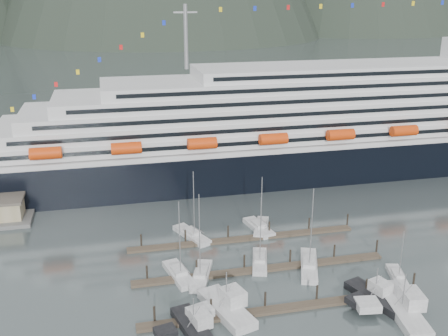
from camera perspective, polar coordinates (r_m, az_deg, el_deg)
The scene contains 17 objects.
ground at distance 98.38m, azimuth 7.45°, elevation -11.51°, with size 1600.00×1600.00×0.00m, color #444F50.
cruise_ship at distance 152.15m, azimuth 11.16°, elevation 4.17°, with size 210.00×30.40×50.30m.
dock_near at distance 88.81m, azimuth 6.65°, elevation -14.87°, with size 48.18×2.28×3.20m.
dock_mid at distance 99.30m, azimuth 4.12°, elevation -10.88°, with size 48.18×2.28×3.20m.
dock_far at distance 110.32m, azimuth 2.14°, elevation -7.65°, with size 48.18×2.28×3.20m.
sailboat_a at distance 97.22m, azimuth -4.93°, elevation -11.49°, with size 5.00×10.53×15.65m.
sailboat_b at distance 96.49m, azimuth -2.50°, elevation -11.69°, with size 6.08×10.95×17.24m.
sailboat_c at distance 101.36m, azimuth 3.91°, elevation -10.13°, with size 5.30×10.03×14.48m.
sailboat_d at distance 100.92m, azimuth 9.22°, elevation -10.48°, with size 7.06×12.64×16.93m.
sailboat_e at distance 111.42m, azimuth -3.54°, elevation -7.32°, with size 6.89×11.16×15.47m.
sailboat_f at distance 114.81m, azimuth 3.80°, elevation -6.51°, with size 4.82×10.41×12.80m.
sailboat_g at distance 114.97m, azimuth 4.07°, elevation -6.49°, with size 6.06×10.31×12.91m.
sailboat_h at distance 101.27m, azimuth 18.34°, elevation -11.19°, with size 4.41×8.37×10.19m.
trawler_a at distance 83.01m, azimuth -3.40°, elevation -16.98°, with size 9.14×12.34×6.52m.
trawler_b at distance 86.96m, azimuth 0.18°, elevation -14.98°, with size 10.62×13.20×8.21m.
trawler_c at distance 91.70m, azimuth 18.69°, elevation -14.17°, with size 11.06×15.52×7.75m.
trawler_d at distance 93.52m, azimuth 16.05°, elevation -13.25°, with size 9.36×11.76×6.70m.
Camera 1 is at (-31.18, -79.32, 49.15)m, focal length 42.00 mm.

